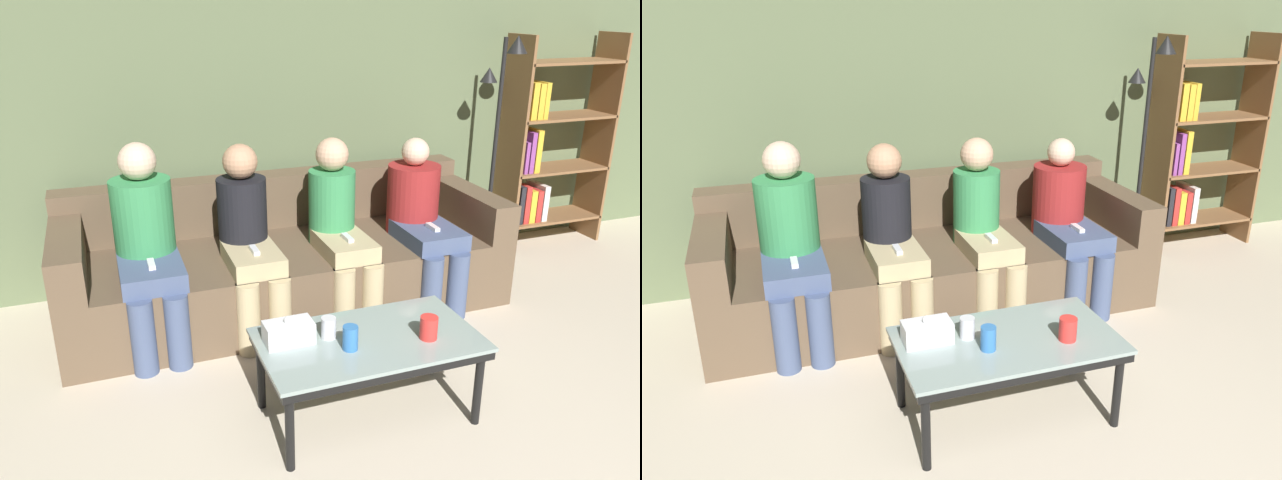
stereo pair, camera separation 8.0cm
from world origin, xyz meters
TOP-DOWN VIEW (x-y plane):
  - wall_back at (0.00, 3.65)m, footprint 12.00×0.06m
  - couch at (0.00, 3.09)m, footprint 2.72×0.98m
  - coffee_table at (0.01, 1.81)m, footprint 1.01×0.56m
  - cup_near_left at (-0.16, 1.88)m, footprint 0.07×0.07m
  - cup_near_right at (0.27, 1.72)m, footprint 0.08×0.08m
  - cup_far_center at (-0.10, 1.75)m, footprint 0.07×0.07m
  - tissue_box at (-0.34, 1.90)m, footprint 0.22×0.12m
  - bookshelf at (2.21, 3.42)m, footprint 0.86×0.32m
  - standing_lamp at (1.67, 3.28)m, footprint 0.31×0.26m
  - seated_person_left_end at (-0.85, 2.88)m, footprint 0.34×0.68m
  - seated_person_mid_left at (-0.28, 2.86)m, footprint 0.31×0.65m
  - seated_person_mid_right at (0.28, 2.86)m, footprint 0.31×0.64m
  - seated_person_right_end at (0.85, 2.86)m, footprint 0.34×0.69m

SIDE VIEW (x-z plane):
  - couch at x=0.00m, z-range -0.10..0.67m
  - coffee_table at x=0.01m, z-range 0.17..0.58m
  - cup_near_left at x=-0.16m, z-range 0.42..0.52m
  - tissue_box at x=-0.34m, z-range 0.40..0.53m
  - cup_near_right at x=0.27m, z-range 0.42..0.52m
  - cup_far_center at x=-0.10m, z-range 0.42..0.53m
  - seated_person_right_end at x=0.85m, z-range 0.04..1.08m
  - seated_person_mid_right at x=0.28m, z-range 0.03..1.12m
  - seated_person_mid_left at x=-0.28m, z-range 0.03..1.12m
  - seated_person_left_end at x=-0.85m, z-range 0.04..1.18m
  - bookshelf at x=2.21m, z-range -0.06..1.57m
  - standing_lamp at x=1.67m, z-range 0.18..1.81m
  - wall_back at x=0.00m, z-range 0.00..2.60m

